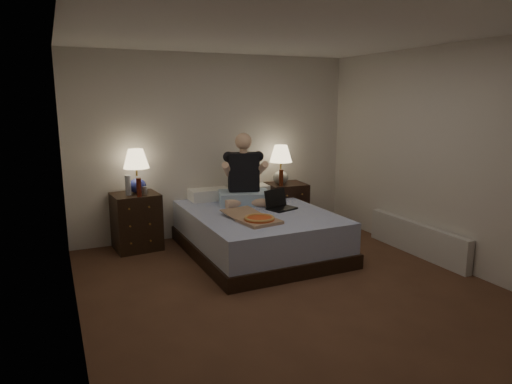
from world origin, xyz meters
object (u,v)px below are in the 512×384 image
nightstand_left (136,221)px  beer_bottle_right (281,178)px  lamp_right (281,165)px  laptop (282,200)px  nightstand_right (286,207)px  pizza_box (259,219)px  water_bottle (128,185)px  lamp_left (137,171)px  soda_can (145,191)px  radiator (416,239)px  person (244,169)px  beer_bottle_left (139,187)px  bed (256,231)px

nightstand_left → beer_bottle_right: bearing=-9.3°
lamp_right → laptop: size_ratio=1.65×
nightstand_right → lamp_right: 0.63m
laptop → pizza_box: (-0.52, -0.46, -0.08)m
beer_bottle_right → pizza_box: bearing=-127.4°
water_bottle → laptop: water_bottle is taller
lamp_left → lamp_right: (2.02, -0.04, -0.03)m
soda_can → radiator: bearing=-27.4°
nightstand_left → beer_bottle_right: 2.06m
beer_bottle_right → radiator: (1.11, -1.50, -0.61)m
water_bottle → pizza_box: 1.75m
person → radiator: bearing=-21.6°
lamp_right → pizza_box: lamp_right is taller
nightstand_left → beer_bottle_left: beer_bottle_left is taller
person → lamp_left: bearing=-178.4°
beer_bottle_left → radiator: size_ratio=0.14×
lamp_right → lamp_left: bearing=178.8°
beer_bottle_left → person: (1.35, -0.11, 0.16)m
nightstand_left → beer_bottle_right: size_ratio=3.14×
beer_bottle_left → person: person is taller
radiator → soda_can: bearing=152.6°
nightstand_right → lamp_left: size_ratio=1.24×
lamp_left → lamp_right: size_ratio=1.00×
water_bottle → soda_can: bearing=-12.8°
radiator → laptop: bearing=149.8°
nightstand_right → soda_can: soda_can is taller
lamp_right → bed: bearing=-135.1°
water_bottle → soda_can: water_bottle is taller
lamp_right → pizza_box: 1.60m
laptop → person: bearing=103.2°
nightstand_right → lamp_right: lamp_right is taller
lamp_right → pizza_box: (-0.91, -1.25, -0.40)m
bed → person: person is taller
nightstand_left → soda_can: bearing=-47.0°
lamp_left → lamp_right: 2.02m
soda_can → beer_bottle_left: (-0.09, -0.10, 0.06)m
nightstand_right → person: 1.07m
nightstand_right → lamp_right: (-0.10, 0.00, 0.63)m
laptop → pizza_box: laptop is taller
laptop → nightstand_right: bearing=40.6°
pizza_box → nightstand_left: bearing=123.1°
bed → beer_bottle_right: size_ratio=9.26×
beer_bottle_right → person: (-0.63, -0.16, 0.19)m
soda_can → laptop: soda_can is taller
nightstand_right → beer_bottle_left: 2.20m
lamp_right → soda_can: size_ratio=5.60×
radiator → beer_bottle_right: bearing=126.5°
lamp_right → pizza_box: bearing=-126.1°
bed → laptop: size_ratio=6.26×
nightstand_left → lamp_left: lamp_left is taller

